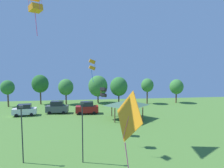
% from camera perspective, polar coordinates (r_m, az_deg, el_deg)
% --- Properties ---
extents(kite_flying_1, '(0.86, 0.78, 2.89)m').
position_cam_1_polar(kite_flying_1, '(24.83, -5.69, 5.49)').
color(kite_flying_1, orange).
extents(kite_flying_3, '(0.81, 2.59, 5.41)m').
position_cam_1_polar(kite_flying_3, '(10.49, 4.78, -10.03)').
color(kite_flying_3, orange).
extents(kite_flying_4, '(1.08, 1.11, 1.48)m').
position_cam_1_polar(kite_flying_4, '(28.63, -2.48, -2.38)').
color(kite_flying_4, black).
extents(kite_flying_6, '(1.26, 1.27, 3.48)m').
position_cam_1_polar(kite_flying_6, '(18.44, -21.05, 20.99)').
color(kite_flying_6, orange).
extents(parked_car_leftmost, '(4.69, 2.42, 2.32)m').
position_cam_1_polar(parked_car_leftmost, '(43.96, -23.69, -6.81)').
color(parked_car_leftmost, silver).
rests_on(parked_car_leftmost, ground).
extents(parked_car_second_from_left, '(4.65, 2.08, 2.59)m').
position_cam_1_polar(parked_car_second_from_left, '(43.67, -15.39, -6.47)').
color(parked_car_second_from_left, '#4C5156').
rests_on(parked_car_second_from_left, ground).
extents(parked_car_third_from_left, '(4.68, 2.12, 2.56)m').
position_cam_1_polar(parked_car_third_from_left, '(42.15, -7.17, -6.76)').
color(parked_car_third_from_left, maroon).
rests_on(parked_car_third_from_left, ground).
extents(park_pavilion, '(6.51, 5.87, 3.60)m').
position_cam_1_polar(park_pavilion, '(37.71, 4.16, -5.33)').
color(park_pavilion, brown).
rests_on(park_pavilion, ground).
extents(light_post_1, '(0.36, 0.20, 6.04)m').
position_cam_1_polar(light_post_1, '(22.80, -24.32, -12.05)').
color(light_post_1, '#2D2D33').
rests_on(light_post_1, ground).
extents(light_post_2, '(0.36, 0.20, 6.39)m').
position_cam_1_polar(light_post_2, '(21.13, -8.45, -12.50)').
color(light_post_2, '#2D2D33').
rests_on(light_post_2, ground).
extents(treeline_tree_0, '(3.21, 3.21, 6.51)m').
position_cam_1_polar(treeline_tree_0, '(54.53, -27.68, -0.90)').
color(treeline_tree_0, brown).
rests_on(treeline_tree_0, ground).
extents(treeline_tree_1, '(4.20, 4.20, 7.67)m').
position_cam_1_polar(treeline_tree_1, '(54.56, -19.84, 0.05)').
color(treeline_tree_1, brown).
rests_on(treeline_tree_1, ground).
extents(treeline_tree_2, '(3.83, 3.83, 6.60)m').
position_cam_1_polar(treeline_tree_2, '(52.65, -13.04, -0.89)').
color(treeline_tree_2, brown).
rests_on(treeline_tree_2, ground).
extents(treeline_tree_3, '(5.08, 5.08, 7.37)m').
position_cam_1_polar(treeline_tree_3, '(53.27, -4.04, -0.59)').
color(treeline_tree_3, brown).
rests_on(treeline_tree_3, ground).
extents(treeline_tree_4, '(4.57, 4.57, 7.03)m').
position_cam_1_polar(treeline_tree_4, '(52.54, 1.96, -0.73)').
color(treeline_tree_4, brown).
rests_on(treeline_tree_4, ground).
extents(treeline_tree_5, '(3.24, 3.24, 6.66)m').
position_cam_1_polar(treeline_tree_5, '(53.15, 10.06, -0.37)').
color(treeline_tree_5, brown).
rests_on(treeline_tree_5, ground).
extents(treeline_tree_6, '(3.64, 3.64, 6.36)m').
position_cam_1_polar(treeline_tree_6, '(56.24, 17.94, -0.76)').
color(treeline_tree_6, brown).
rests_on(treeline_tree_6, ground).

